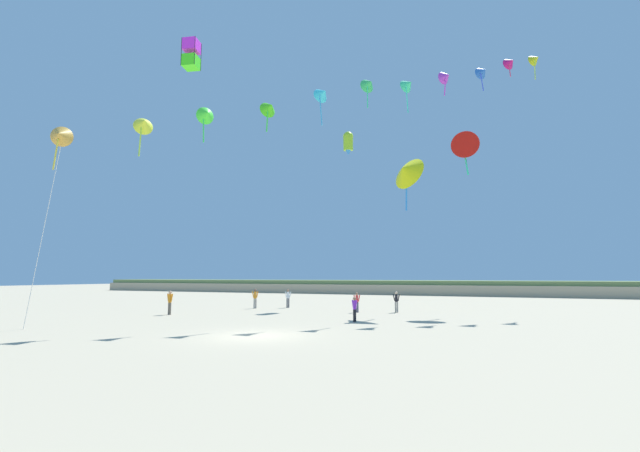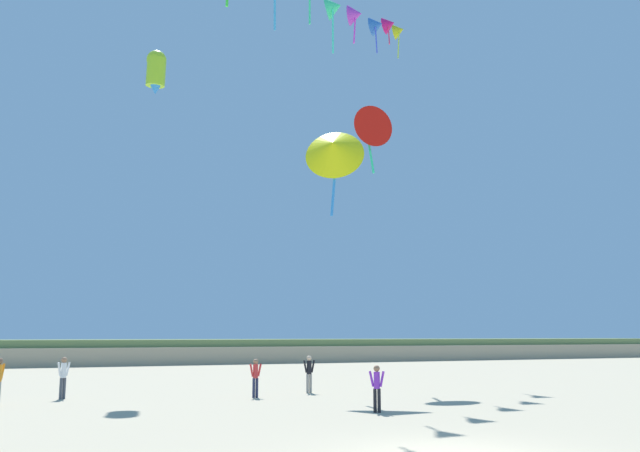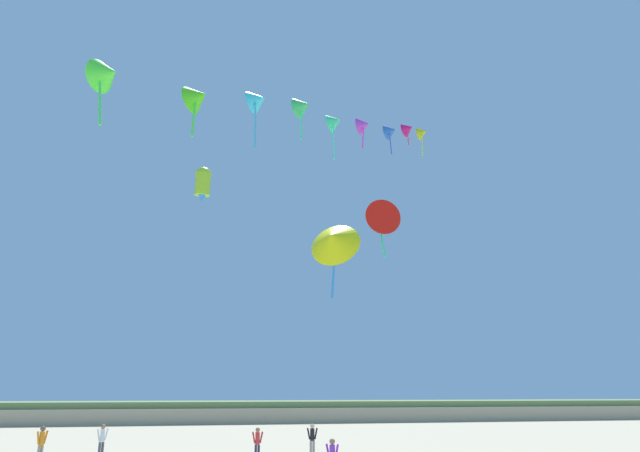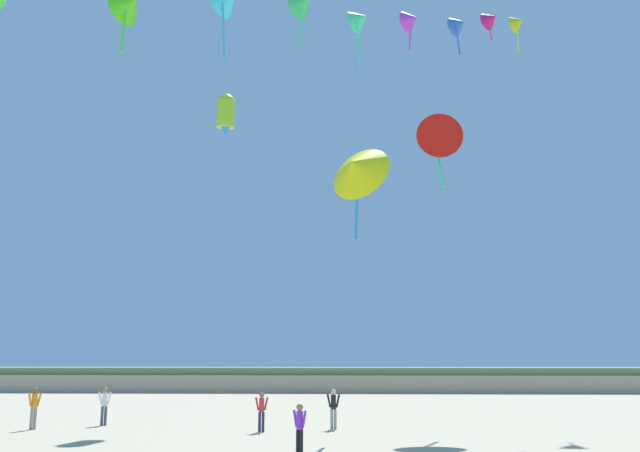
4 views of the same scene
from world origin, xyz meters
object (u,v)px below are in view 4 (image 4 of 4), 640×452
object	(u,v)px
person_near_right	(104,403)
person_far_left	(333,406)
large_kite_low_lead	(226,113)
large_kite_high_solo	(439,138)
person_far_right	(300,426)
person_mid_center	(262,409)
large_kite_mid_trail	(356,168)
person_far_center	(34,405)

from	to	relation	value
person_near_right	person_far_left	distance (m)	9.88
large_kite_low_lead	large_kite_high_solo	bearing A→B (deg)	-12.19
person_far_left	large_kite_low_lead	world-z (taller)	large_kite_low_lead
person_far_right	large_kite_low_lead	bearing A→B (deg)	110.04
large_kite_high_solo	large_kite_low_lead	bearing A→B (deg)	167.81
person_mid_center	large_kite_mid_trail	bearing A→B (deg)	11.67
person_near_right	person_far_center	bearing A→B (deg)	-140.92
person_mid_center	large_kite_low_lead	bearing A→B (deg)	112.82
large_kite_mid_trail	large_kite_high_solo	size ratio (longest dim) A/B	1.22
person_near_right	large_kite_high_solo	distance (m)	19.76
large_kite_mid_trail	large_kite_high_solo	distance (m)	6.61
person_near_right	person_mid_center	world-z (taller)	person_near_right
person_far_center	person_far_right	bearing A→B (deg)	-32.23
person_mid_center	person_near_right	bearing A→B (deg)	161.65
person_far_left	person_far_right	xyz separation A→B (m)	(-0.80, -7.69, -0.05)
person_far_center	large_kite_mid_trail	xyz separation A→B (m)	(13.06, 0.25, 9.81)
person_mid_center	large_kite_high_solo	xyz separation A→B (m)	(7.94, 5.15, 12.63)
person_far_right	large_kite_mid_trail	xyz separation A→B (m)	(1.83, 7.33, 9.91)
person_far_right	person_far_center	xyz separation A→B (m)	(-11.22, 7.08, 0.10)
person_mid_center	person_far_right	bearing A→B (deg)	-73.30
person_mid_center	person_far_left	distance (m)	3.00
person_far_left	person_near_right	bearing A→B (deg)	173.10
person_far_right	large_kite_high_solo	world-z (taller)	large_kite_high_solo
person_near_right	person_far_left	world-z (taller)	person_near_right
person_near_right	person_far_right	world-z (taller)	person_near_right
person_far_right	person_far_center	distance (m)	13.27
person_far_right	person_far_center	bearing A→B (deg)	147.77
person_far_left	large_kite_low_lead	size ratio (longest dim) A/B	0.67
person_near_right	person_far_center	xyz separation A→B (m)	(-2.22, -1.80, 0.03)
person_far_left	large_kite_low_lead	bearing A→B (deg)	132.89
person_far_right	large_kite_low_lead	size ratio (longest dim) A/B	0.63
large_kite_low_lead	person_near_right	bearing A→B (deg)	-126.57
person_near_right	large_kite_mid_trail	xyz separation A→B (m)	(10.84, -1.55, 9.84)
person_far_right	large_kite_mid_trail	size ratio (longest dim) A/B	0.33
person_far_left	large_kite_high_solo	world-z (taller)	large_kite_high_solo
person_far_right	large_kite_high_solo	size ratio (longest dim) A/B	0.40
person_far_left	large_kite_mid_trail	xyz separation A→B (m)	(1.03, -0.37, 9.85)
person_near_right	person_far_left	size ratio (longest dim) A/B	1.02
person_near_right	person_far_center	distance (m)	2.86
person_near_right	large_kite_high_solo	size ratio (longest dim) A/B	0.43
person_far_right	large_kite_mid_trail	world-z (taller)	large_kite_mid_trail
large_kite_mid_trail	person_near_right	bearing A→B (deg)	171.85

